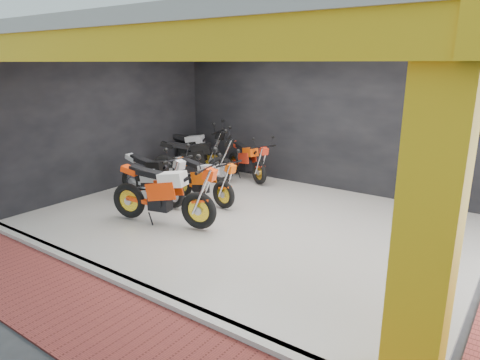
% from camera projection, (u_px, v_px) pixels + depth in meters
% --- Properties ---
extents(ground, '(80.00, 80.00, 0.00)m').
position_uv_depth(ground, '(180.00, 262.00, 6.86)').
color(ground, '#2D2D30').
rests_on(ground, ground).
extents(showroom_floor, '(8.00, 6.00, 0.10)m').
position_uv_depth(showroom_floor, '(250.00, 222.00, 8.42)').
color(showroom_floor, silver).
rests_on(showroom_floor, ground).
extents(showroom_ceiling, '(8.40, 6.40, 0.20)m').
position_uv_depth(showroom_ceiling, '(251.00, 32.00, 7.47)').
color(showroom_ceiling, beige).
rests_on(showroom_ceiling, corner_column).
extents(back_wall, '(8.20, 0.20, 3.50)m').
position_uv_depth(back_wall, '(322.00, 119.00, 10.40)').
color(back_wall, black).
rests_on(back_wall, ground).
extents(left_wall, '(0.20, 6.20, 3.50)m').
position_uv_depth(left_wall, '(109.00, 120.00, 10.26)').
color(left_wall, black).
rests_on(left_wall, ground).
extents(corner_column, '(0.50, 0.50, 3.50)m').
position_uv_depth(corner_column, '(429.00, 223.00, 3.71)').
color(corner_column, yellow).
rests_on(corner_column, ground).
extents(header_beam_front, '(8.40, 0.30, 0.40)m').
position_uv_depth(header_beam_front, '(113.00, 45.00, 5.20)').
color(header_beam_front, yellow).
rests_on(header_beam_front, corner_column).
extents(floor_kerb, '(8.00, 0.20, 0.10)m').
position_uv_depth(floor_kerb, '(130.00, 285.00, 6.05)').
color(floor_kerb, silver).
rests_on(floor_kerb, ground).
extents(paver_front, '(9.00, 1.40, 0.03)m').
position_uv_depth(paver_front, '(82.00, 312.00, 5.45)').
color(paver_front, maroon).
rests_on(paver_front, ground).
extents(moto_hero, '(2.50, 1.40, 1.44)m').
position_uv_depth(moto_hero, '(198.00, 193.00, 7.71)').
color(moto_hero, '#FF3E0A').
rests_on(moto_hero, showroom_floor).
extents(moto_row_a, '(2.05, 0.94, 1.22)m').
position_uv_depth(moto_row_a, '(223.00, 181.00, 8.87)').
color(moto_row_a, '#E75209').
rests_on(moto_row_a, showroom_floor).
extents(moto_row_b, '(2.20, 0.93, 1.32)m').
position_uv_depth(moto_row_b, '(173.00, 179.00, 8.88)').
color(moto_row_b, '#A9ACB1').
rests_on(moto_row_b, showroom_floor).
extents(moto_row_c, '(2.10, 1.49, 1.21)m').
position_uv_depth(moto_row_c, '(259.00, 161.00, 10.66)').
color(moto_row_c, red).
rests_on(moto_row_c, showroom_floor).
extents(moto_row_d, '(2.39, 1.80, 1.38)m').
position_uv_depth(moto_row_d, '(221.00, 157.00, 10.79)').
color(moto_row_d, black).
rests_on(moto_row_d, showroom_floor).
extents(moto_row_e, '(2.46, 1.47, 1.41)m').
position_uv_depth(moto_row_e, '(212.00, 148.00, 11.77)').
color(moto_row_e, black).
rests_on(moto_row_e, showroom_floor).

